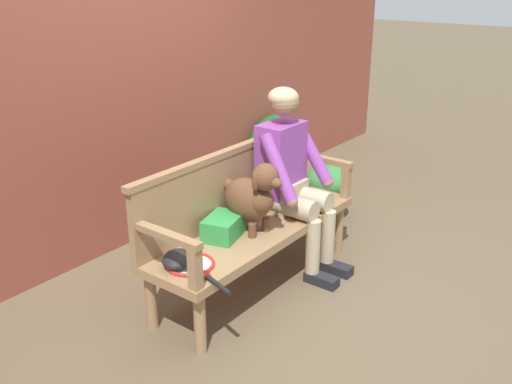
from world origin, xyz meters
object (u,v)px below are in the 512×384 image
(garden_bench, at_px, (256,234))
(person_seated, at_px, (291,173))
(baseball_glove, at_px, (177,259))
(potted_plant, at_px, (328,190))
(tennis_racket, at_px, (193,266))
(sports_bag, at_px, (223,227))
(dog_on_bench, at_px, (252,196))

(garden_bench, relative_size, person_seated, 1.32)
(baseball_glove, bearing_deg, garden_bench, -37.29)
(person_seated, relative_size, potted_plant, 2.63)
(tennis_racket, bearing_deg, garden_bench, 3.47)
(tennis_racket, xyz_separation_m, baseball_glove, (-0.05, 0.08, 0.04))
(person_seated, relative_size, sports_bag, 4.69)
(garden_bench, relative_size, sports_bag, 6.17)
(baseball_glove, xyz_separation_m, sports_bag, (0.46, 0.04, 0.02))
(dog_on_bench, relative_size, potted_plant, 1.00)
(person_seated, xyz_separation_m, sports_bag, (-0.63, 0.09, -0.20))
(dog_on_bench, height_order, sports_bag, dog_on_bench)
(person_seated, xyz_separation_m, tennis_racket, (-1.04, -0.03, -0.26))
(dog_on_bench, relative_size, sports_bag, 1.78)
(baseball_glove, distance_m, potted_plant, 1.96)
(baseball_glove, bearing_deg, tennis_racket, -93.82)
(sports_bag, bearing_deg, person_seated, -8.02)
(tennis_racket, height_order, baseball_glove, baseball_glove)
(baseball_glove, xyz_separation_m, potted_plant, (1.94, 0.13, -0.20))
(tennis_racket, bearing_deg, potted_plant, 6.23)
(sports_bag, distance_m, potted_plant, 1.50)
(tennis_racket, bearing_deg, dog_on_bench, 2.03)
(garden_bench, xyz_separation_m, person_seated, (0.38, -0.01, 0.33))
(garden_bench, relative_size, dog_on_bench, 3.46)
(person_seated, distance_m, sports_bag, 0.67)
(tennis_racket, height_order, sports_bag, sports_bag)
(garden_bench, distance_m, sports_bag, 0.29)
(potted_plant, bearing_deg, tennis_racket, -173.77)
(potted_plant, bearing_deg, dog_on_bench, -171.89)
(dog_on_bench, bearing_deg, tennis_racket, -177.97)
(sports_bag, height_order, potted_plant, sports_bag)
(tennis_racket, xyz_separation_m, potted_plant, (1.90, 0.21, -0.17))
(garden_bench, bearing_deg, baseball_glove, 176.97)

